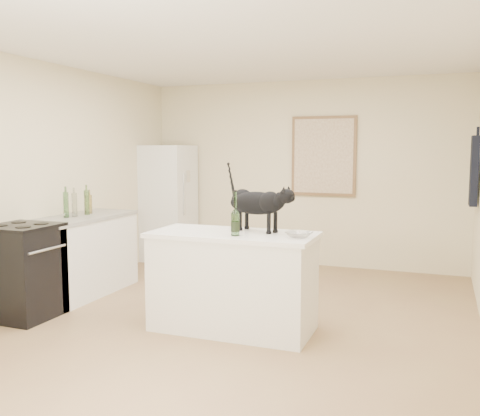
% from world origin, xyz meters
% --- Properties ---
extents(floor, '(5.50, 5.50, 0.00)m').
position_xyz_m(floor, '(0.00, 0.00, 0.00)').
color(floor, '#987B51').
rests_on(floor, ground).
extents(ceiling, '(5.50, 5.50, 0.00)m').
position_xyz_m(ceiling, '(0.00, 0.00, 2.60)').
color(ceiling, white).
rests_on(ceiling, ground).
extents(wall_back, '(4.50, 0.00, 4.50)m').
position_xyz_m(wall_back, '(0.00, 2.75, 1.30)').
color(wall_back, beige).
rests_on(wall_back, ground).
extents(wall_front, '(4.50, 0.00, 4.50)m').
position_xyz_m(wall_front, '(0.00, -2.75, 1.30)').
color(wall_front, beige).
rests_on(wall_front, ground).
extents(wall_left, '(0.00, 5.50, 5.50)m').
position_xyz_m(wall_left, '(-2.25, 0.00, 1.30)').
color(wall_left, beige).
rests_on(wall_left, ground).
extents(island_base, '(1.44, 0.67, 0.86)m').
position_xyz_m(island_base, '(0.10, -0.20, 0.43)').
color(island_base, white).
rests_on(island_base, floor).
extents(island_top, '(1.50, 0.70, 0.04)m').
position_xyz_m(island_top, '(0.10, -0.20, 0.88)').
color(island_top, white).
rests_on(island_top, island_base).
extents(left_cabinets, '(0.60, 1.40, 0.86)m').
position_xyz_m(left_cabinets, '(-1.95, 0.30, 0.43)').
color(left_cabinets, white).
rests_on(left_cabinets, floor).
extents(left_countertop, '(0.62, 1.44, 0.04)m').
position_xyz_m(left_countertop, '(-1.95, 0.30, 0.88)').
color(left_countertop, gray).
rests_on(left_countertop, left_cabinets).
extents(stove, '(0.60, 0.60, 0.90)m').
position_xyz_m(stove, '(-1.95, -0.60, 0.45)').
color(stove, black).
rests_on(stove, floor).
extents(fridge, '(0.68, 0.68, 1.70)m').
position_xyz_m(fridge, '(-1.95, 2.35, 0.85)').
color(fridge, white).
rests_on(fridge, floor).
extents(artwork_frame, '(0.90, 0.03, 1.10)m').
position_xyz_m(artwork_frame, '(0.30, 2.72, 1.55)').
color(artwork_frame, brown).
rests_on(artwork_frame, wall_back).
extents(artwork_canvas, '(0.82, 0.00, 1.02)m').
position_xyz_m(artwork_canvas, '(0.30, 2.70, 1.55)').
color(artwork_canvas, beige).
rests_on(artwork_canvas, wall_back).
extents(hanging_garment, '(0.08, 0.34, 0.80)m').
position_xyz_m(hanging_garment, '(2.19, 2.05, 1.40)').
color(hanging_garment, black).
rests_on(hanging_garment, wall_right).
extents(black_cat, '(0.69, 0.40, 0.46)m').
position_xyz_m(black_cat, '(0.28, -0.06, 1.13)').
color(black_cat, black).
rests_on(black_cat, island_top).
extents(wine_bottle, '(0.09, 0.09, 0.35)m').
position_xyz_m(wine_bottle, '(0.18, -0.36, 1.07)').
color(wine_bottle, '#275D25').
rests_on(wine_bottle, island_top).
extents(glass_bowl, '(0.27, 0.27, 0.05)m').
position_xyz_m(glass_bowl, '(0.73, -0.27, 0.93)').
color(glass_bowl, white).
rests_on(glass_bowl, island_top).
extents(fridge_paper, '(0.01, 0.13, 0.17)m').
position_xyz_m(fridge_paper, '(-1.60, 2.35, 1.25)').
color(fridge_paper, beige).
rests_on(fridge_paper, fridge).
extents(counter_bottle_cluster, '(0.12, 0.45, 0.28)m').
position_xyz_m(counter_bottle_cluster, '(-1.97, 0.31, 1.03)').
color(counter_bottle_cluster, gray).
rests_on(counter_bottle_cluster, left_countertop).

